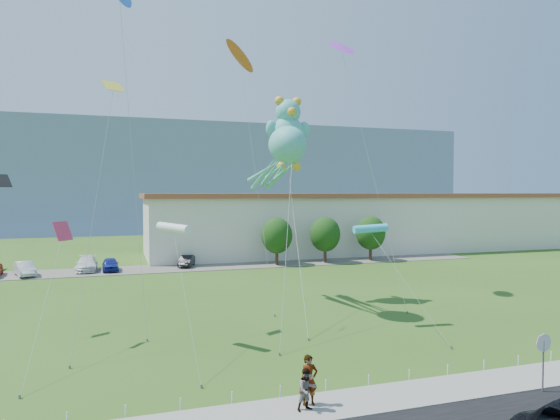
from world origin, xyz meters
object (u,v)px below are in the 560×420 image
Objects in this scene: pedestrian_right at (307,389)px; parked_car_silver at (25,269)px; teddy_bear_kite at (288,132)px; parked_car_black at (187,261)px; pedestrian_left at (309,380)px; octopus_kite at (282,156)px; parked_car_white at (87,264)px; warehouse at (362,222)px; stop_sign at (543,348)px; parked_car_blue at (110,264)px.

parked_car_silver is (-15.64, 37.22, -0.13)m from pedestrian_right.
parked_car_silver is 30.61m from teddy_bear_kite.
pedestrian_left is at bearing -71.50° from parked_car_black.
octopus_kite reaches higher than parked_car_black.
parked_car_white is 10.44m from parked_car_black.
parked_car_silver is 0.30× the size of octopus_kite.
warehouse is at bearing 54.49° from octopus_kite.
teddy_bear_kite is at bearing 72.25° from pedestrian_left.
stop_sign is 43.01m from parked_car_blue.
stop_sign is 10.11m from pedestrian_right.
stop_sign is 23.54m from teddy_bear_kite.
parked_car_blue is at bearing -13.15° from parked_car_silver.
warehouse is at bearing 59.26° from pedestrian_left.
teddy_bear_kite is (1.59, 3.40, 2.14)m from octopus_kite.
pedestrian_right is 40.01m from parked_car_white.
parked_car_silver is at bearing 139.65° from teddy_bear_kite.
parked_car_blue is (-7.87, 37.54, -0.33)m from pedestrian_left.
octopus_kite is (14.14, -23.10, 10.06)m from parked_car_white.
parked_car_silver is 16.14m from parked_car_black.
pedestrian_left is 0.12× the size of teddy_bear_kite.
parked_car_white reaches higher than parked_car_blue.
stop_sign is (-16.50, -48.21, -2.26)m from warehouse.
pedestrian_left is at bearing -106.43° from teddy_bear_kite.
parked_car_silver is (-42.13, -9.73, -3.36)m from warehouse.
warehouse is 53.48m from pedestrian_left.
octopus_kite is at bearing 109.03° from stop_sign.
pedestrian_right is at bearing -85.72° from parked_car_silver.
parked_car_blue is at bearing 117.78° from octopus_kite.
stop_sign is 44.73m from parked_car_white.
pedestrian_right is at bearing -121.75° from pedestrian_left.
octopus_kite is at bearing -115.10° from teddy_bear_kite.
warehouse is 39.03m from octopus_kite.
parked_car_black is at bearing 84.22° from pedestrian_right.
stop_sign is at bearing -57.75° from parked_car_black.
parked_car_silver reaches higher than parked_car_blue.
pedestrian_right reaches higher than parked_car_black.
pedestrian_left is 40.07m from parked_car_silver.
pedestrian_right is at bearing -81.07° from parked_car_blue.
pedestrian_right reaches higher than parked_car_white.
parked_car_silver is (-25.63, 38.48, -1.11)m from stop_sign.
parked_car_blue is (-34.09, -8.97, -3.38)m from warehouse.
octopus_kite is (4.15, 15.64, 9.96)m from pedestrian_right.
parked_car_white is at bearing 159.60° from parked_car_blue.
parked_car_black is at bearing -13.71° from parked_car_silver.
parked_car_black is at bearing -0.76° from parked_car_white.
octopus_kite is at bearing -62.03° from parked_car_black.
stop_sign reaches higher than parked_car_blue.
teddy_bear_kite is (5.30, -19.52, 12.31)m from parked_car_black.
parked_car_blue is at bearing 125.21° from teddy_bear_kite.
teddy_bear_kite reaches higher than parked_car_silver.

